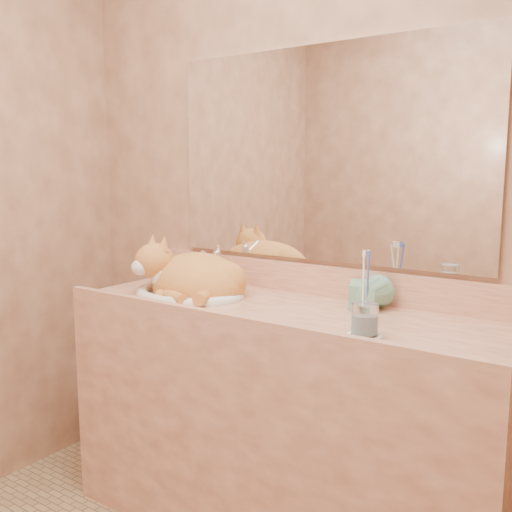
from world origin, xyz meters
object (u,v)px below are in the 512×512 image
Objects in this scene: soap_dispenser at (362,283)px; cat at (191,276)px; vanity_counter at (282,423)px; sink_basin at (189,277)px; toothbrush_cup at (365,297)px; water_glass at (365,319)px.

cat is at bearing 169.16° from soap_dispenser.
sink_basin is at bearing -177.27° from vanity_counter.
toothbrush_cup is at bearing -51.57° from soap_dispenser.
toothbrush_cup reaches higher than vanity_counter.
soap_dispenser is (0.24, 0.12, 0.52)m from vanity_counter.
sink_basin is (-0.42, -0.02, 0.49)m from vanity_counter.
vanity_counter is at bearing -9.10° from sink_basin.
soap_dispenser is at bearing 26.02° from vanity_counter.
sink_basin reaches higher than vanity_counter.
cat is at bearing -171.06° from toothbrush_cup.
soap_dispenser is at bearing 19.62° from cat.
cat is at bearing 104.11° from sink_basin.
vanity_counter is at bearing 9.71° from cat.
soap_dispenser is (0.66, 0.14, 0.03)m from sink_basin.
soap_dispenser reaches higher than toothbrush_cup.
vanity_counter is 8.05× the size of soap_dispenser.
toothbrush_cup is 0.30m from water_glass.
sink_basin is 0.68m from soap_dispenser.
soap_dispenser is 2.16× the size of water_glass.
cat is 0.68m from soap_dispenser.
cat is 4.69× the size of water_glass.
soap_dispenser reaches higher than water_glass.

